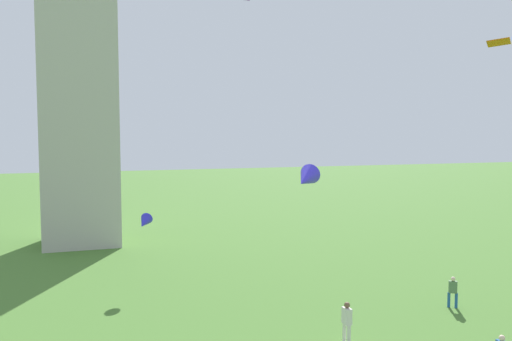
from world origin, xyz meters
TOP-DOWN VIEW (x-y plane):
  - person_0 at (3.22, 16.95)m, footprint 0.27×0.55m
  - person_1 at (10.48, 19.28)m, footprint 0.47×0.44m
  - kite_flying_1 at (-3.88, 28.22)m, footprint 1.14×1.36m
  - kite_flying_3 at (12.95, 19.40)m, footprint 1.26×1.27m
  - kite_flying_7 at (4.14, 23.38)m, footprint 2.07×2.11m

SIDE VIEW (x-z plane):
  - person_1 at x=10.48m, z-range 0.11..1.70m
  - person_0 at x=3.22m, z-range 0.12..1.91m
  - kite_flying_1 at x=-3.88m, z-range 3.18..4.17m
  - kite_flying_7 at x=4.14m, z-range 5.64..7.16m
  - kite_flying_3 at x=12.95m, z-range 13.25..13.59m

